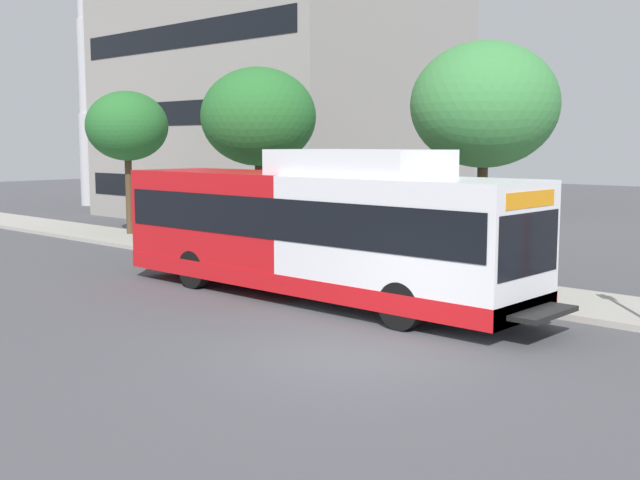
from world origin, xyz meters
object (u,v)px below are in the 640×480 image
transit_bus (314,230)px  street_tree_mid_block (258,117)px  street_tree_far_block (127,126)px  street_tree_near_stop (484,105)px

transit_bus → street_tree_mid_block: bearing=57.4°
street_tree_mid_block → street_tree_far_block: (-0.01, 7.78, -0.19)m
transit_bus → street_tree_mid_block: (4.12, 6.44, 2.96)m
transit_bus → street_tree_mid_block: 8.20m
transit_bus → street_tree_near_stop: size_ratio=1.94×
street_tree_far_block → street_tree_near_stop: bearing=-88.5°
street_tree_near_stop → street_tree_far_block: street_tree_near_stop is taller
street_tree_mid_block → street_tree_far_block: bearing=90.1°
transit_bus → street_tree_near_stop: 5.80m
transit_bus → street_tree_mid_block: street_tree_mid_block is taller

